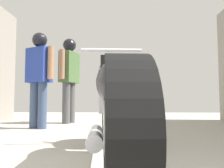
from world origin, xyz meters
TOP-DOWN VIEW (x-y plane):
  - ground_plane at (0.00, 3.04)m, footprint 14.58×14.58m
  - motorcycle_maroon_cruiser at (0.14, 2.05)m, footprint 0.65×2.19m
  - mechanic_in_blue at (-1.24, 4.26)m, footprint 0.62×0.40m
  - mechanic_with_helmet at (-0.94, 5.28)m, footprint 0.38×0.71m

SIDE VIEW (x-z plane):
  - ground_plane at x=0.00m, z-range 0.00..0.00m
  - motorcycle_maroon_cruiser at x=0.14m, z-range -0.08..0.94m
  - mechanic_in_blue at x=-1.24m, z-range 0.16..1.81m
  - mechanic_with_helmet at x=-0.94m, z-range 0.18..1.98m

